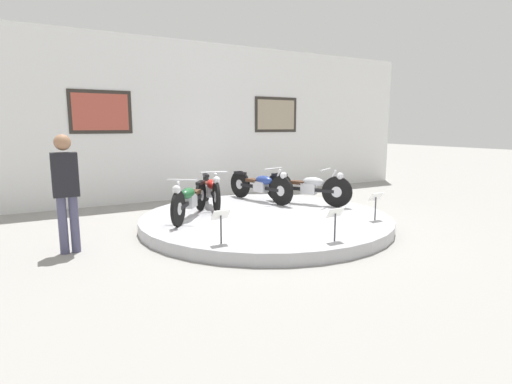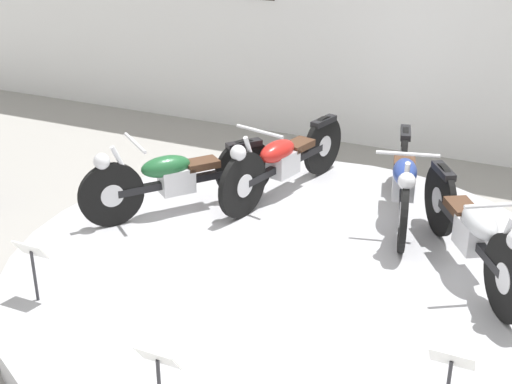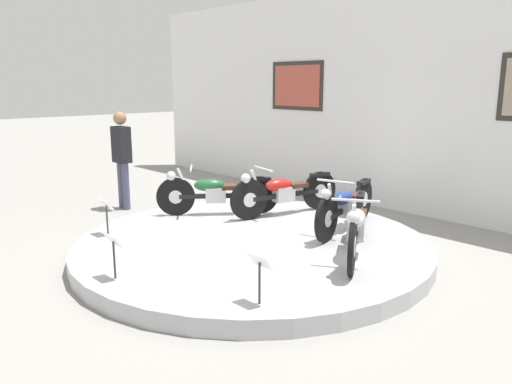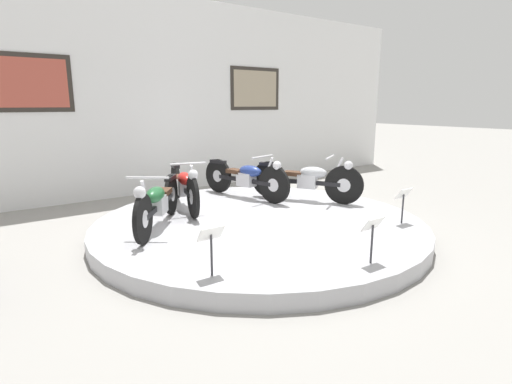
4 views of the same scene
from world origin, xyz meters
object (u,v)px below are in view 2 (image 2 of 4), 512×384
motorcycle_silver (473,230)px  info_placard_front_right (450,369)px  motorcycle_green (176,176)px  info_placard_front_centre (158,367)px  motorcycle_blue (404,179)px  motorcycle_red (283,159)px  info_placard_front_left (32,258)px

motorcycle_silver → info_placard_front_right: (0.18, -1.80, -0.02)m
motorcycle_green → info_placard_front_centre: motorcycle_green is taller
motorcycle_green → info_placard_front_centre: 2.85m
motorcycle_silver → info_placard_front_centre: motorcycle_silver is taller
motorcycle_green → motorcycle_blue: bearing=21.8°
motorcycle_blue → motorcycle_silver: size_ratio=1.12×
motorcycle_blue → info_placard_front_centre: (-0.61, -3.29, -0.02)m
info_placard_front_right → info_placard_front_centre: bearing=-155.5°
info_placard_front_centre → motorcycle_silver: bearing=61.4°
motorcycle_red → motorcycle_silver: (1.97, -0.79, 0.01)m
motorcycle_red → info_placard_front_right: 3.36m
motorcycle_silver → motorcycle_red: bearing=158.1°
motorcycle_blue → info_placard_front_right: size_ratio=3.80×
info_placard_front_left → info_placard_front_right: 3.08m
info_placard_front_left → info_placard_front_centre: bearing=-24.5°
motorcycle_blue → info_placard_front_left: motorcycle_blue is taller
motorcycle_blue → motorcycle_red: bearing=-180.0°
motorcycle_green → motorcycle_red: size_ratio=0.81×
motorcycle_red → info_placard_front_left: 2.75m
motorcycle_blue → info_placard_front_right: bearing=-70.2°
info_placard_front_right → info_placard_front_left: bearing=180.0°
motorcycle_blue → info_placard_front_centre: bearing=-100.5°
info_placard_front_left → motorcycle_red: bearing=70.2°
motorcycle_red → info_placard_front_right: bearing=-50.3°
motorcycle_green → info_placard_front_right: (2.91, -1.80, -0.01)m
motorcycle_blue → info_placard_front_right: 2.75m
info_placard_front_centre → info_placard_front_right: 1.69m
motorcycle_red → motorcycle_blue: size_ratio=1.00×
motorcycle_silver → info_placard_front_centre: (-1.36, -2.50, -0.02)m
motorcycle_red → motorcycle_silver: motorcycle_silver is taller
motorcycle_green → motorcycle_silver: motorcycle_silver is taller
motorcycle_red → info_placard_front_right: (2.15, -2.59, -0.02)m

